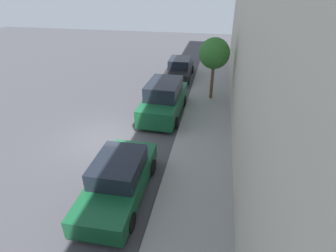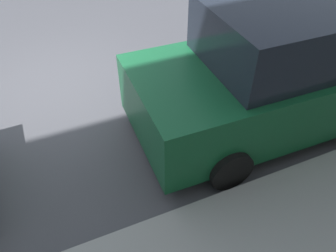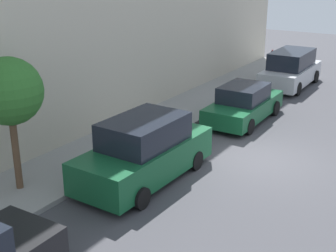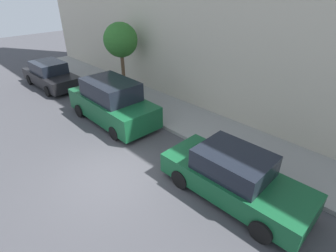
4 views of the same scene
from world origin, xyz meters
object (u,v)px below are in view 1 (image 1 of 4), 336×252
(parked_sedan_second, at_px, (119,179))
(street_tree, at_px, (214,54))
(parked_suv_third, at_px, (164,99))
(parked_sedan_fourth, at_px, (180,69))

(parked_sedan_second, distance_m, street_tree, 10.02)
(parked_suv_third, bearing_deg, parked_sedan_second, -92.03)
(parked_suv_third, distance_m, parked_sedan_fourth, 6.57)
(parked_sedan_fourth, bearing_deg, street_tree, -55.96)
(parked_sedan_second, xyz_separation_m, parked_suv_third, (0.24, 6.73, 0.21))
(parked_sedan_fourth, bearing_deg, parked_sedan_second, -90.52)
(parked_sedan_fourth, distance_m, street_tree, 5.29)
(parked_sedan_second, distance_m, parked_sedan_fourth, 13.30)
(street_tree, bearing_deg, parked_suv_third, -134.38)
(parked_sedan_second, xyz_separation_m, parked_sedan_fourth, (0.12, 13.30, 0.00))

